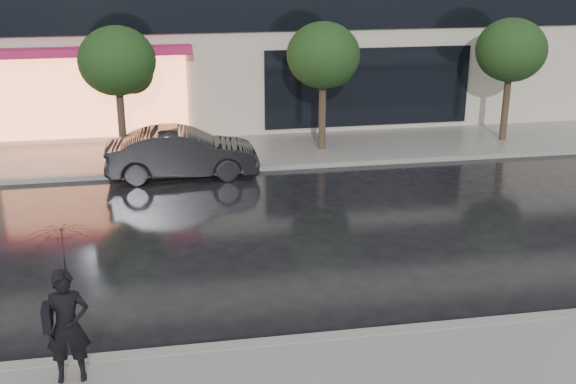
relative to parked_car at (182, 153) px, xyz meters
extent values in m
plane|color=black|center=(1.34, -8.27, -0.68)|extent=(120.00, 120.00, 0.00)
cube|color=slate|center=(1.34, 1.98, -0.62)|extent=(60.00, 3.50, 0.12)
cube|color=gray|center=(1.34, -9.27, -0.61)|extent=(60.00, 0.25, 0.14)
cube|color=gray|center=(1.34, 0.23, -0.61)|extent=(60.00, 0.25, 0.14)
cube|color=black|center=(1.34, 3.67, 3.62)|extent=(28.00, 0.12, 1.60)
cube|color=#FF8C59|center=(-2.66, 3.65, 0.92)|extent=(6.00, 0.10, 2.60)
cube|color=#B61C51|center=(-2.66, 3.32, 2.37)|extent=(6.40, 0.70, 0.25)
cube|color=black|center=(6.34, 3.67, 0.92)|extent=(7.00, 0.10, 2.60)
cylinder|color=#33261C|center=(-1.66, 1.73, 0.42)|extent=(0.22, 0.22, 2.20)
ellipsoid|color=black|center=(-1.66, 1.73, 2.32)|extent=(2.20, 2.20, 1.98)
sphere|color=black|center=(-1.26, 1.93, 1.92)|extent=(1.20, 1.20, 1.20)
cylinder|color=#33261C|center=(4.34, 1.73, 0.42)|extent=(0.22, 0.22, 2.20)
ellipsoid|color=black|center=(4.34, 1.73, 2.32)|extent=(2.20, 2.20, 1.98)
sphere|color=black|center=(4.74, 1.93, 1.92)|extent=(1.20, 1.20, 1.20)
cylinder|color=#33261C|center=(10.34, 1.73, 0.42)|extent=(0.22, 0.22, 2.20)
ellipsoid|color=black|center=(10.34, 1.73, 2.32)|extent=(2.20, 2.20, 1.98)
sphere|color=black|center=(10.74, 1.93, 1.92)|extent=(1.20, 1.20, 1.20)
imported|color=black|center=(0.00, 0.00, 0.00)|extent=(4.16, 1.49, 1.37)
imported|color=black|center=(-2.01, -9.77, 0.31)|extent=(0.65, 0.44, 1.75)
imported|color=#3C0A1F|center=(-1.95, -9.77, 1.43)|extent=(0.96, 0.98, 0.85)
cylinder|color=black|center=(-1.95, -9.77, 0.95)|extent=(0.02, 0.02, 0.87)
cube|color=black|center=(-2.26, -9.84, 0.52)|extent=(0.13, 0.33, 0.37)
camera|label=1|loc=(-0.50, -19.33, 5.56)|focal=45.00mm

